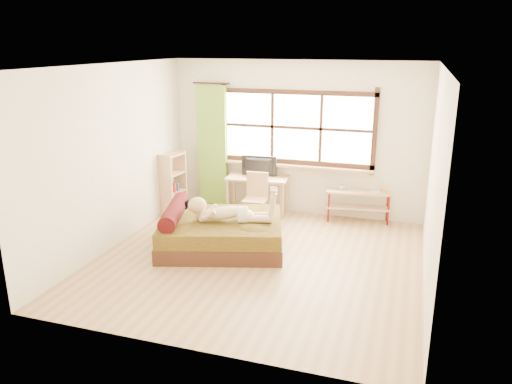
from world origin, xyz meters
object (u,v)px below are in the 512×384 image
(woman, at_px, (229,204))
(bed, at_px, (219,232))
(chair, at_px, (256,195))
(bookshelf, at_px, (173,183))
(kitten, at_px, (180,205))
(pipe_shelf, at_px, (359,199))
(desk, at_px, (257,182))

(woman, bearing_deg, bed, 152.67)
(chair, xyz_separation_m, bookshelf, (-1.55, -0.04, 0.09))
(kitten, bearing_deg, woman, -26.14)
(pipe_shelf, bearing_deg, chair, -172.05)
(pipe_shelf, bearing_deg, kitten, -155.12)
(kitten, relative_size, bookshelf, 0.25)
(desk, relative_size, chair, 1.31)
(chair, distance_m, bookshelf, 1.55)
(bed, bearing_deg, bookshelf, 121.44)
(kitten, relative_size, chair, 0.32)
(bookshelf, bearing_deg, bed, -34.21)
(bed, relative_size, pipe_shelf, 1.91)
(chair, bearing_deg, kitten, -129.67)
(desk, height_order, pipe_shelf, desk)
(woman, relative_size, pipe_shelf, 1.13)
(woman, xyz_separation_m, bookshelf, (-1.57, 1.28, -0.16))
(bed, height_order, woman, woman)
(bed, height_order, chair, chair)
(bed, distance_m, woman, 0.52)
(bed, bearing_deg, desk, 70.74)
(woman, bearing_deg, bookshelf, 124.33)
(pipe_shelf, relative_size, bookshelf, 1.01)
(woman, bearing_deg, pipe_shelf, 30.86)
(chair, height_order, bookshelf, bookshelf)
(bed, bearing_deg, kitten, 154.20)
(pipe_shelf, bearing_deg, woman, -141.07)
(woman, xyz_separation_m, pipe_shelf, (1.68, 1.82, -0.32))
(kitten, relative_size, desk, 0.24)
(bed, bearing_deg, woman, -27.33)
(desk, xyz_separation_m, pipe_shelf, (1.79, 0.12, -0.19))
(chair, relative_size, bookshelf, 0.77)
(woman, relative_size, kitten, 4.67)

